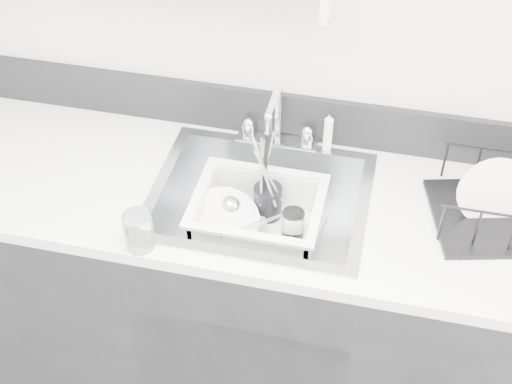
% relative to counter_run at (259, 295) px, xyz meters
% --- Properties ---
extents(room_shell, '(3.50, 3.00, 2.60)m').
position_rel_counter_run_xyz_m(room_shell, '(0.00, -0.80, 1.22)').
color(room_shell, silver).
rests_on(room_shell, ground).
extents(counter_run, '(3.20, 0.62, 0.92)m').
position_rel_counter_run_xyz_m(counter_run, '(0.00, 0.00, 0.00)').
color(counter_run, black).
rests_on(counter_run, ground).
extents(backsplash, '(3.20, 0.02, 0.16)m').
position_rel_counter_run_xyz_m(backsplash, '(0.00, 0.30, 0.54)').
color(backsplash, black).
rests_on(backsplash, counter_run).
extents(sink, '(0.64, 0.52, 0.20)m').
position_rel_counter_run_xyz_m(sink, '(0.00, 0.00, 0.37)').
color(sink, silver).
rests_on(sink, counter_run).
extents(faucet, '(0.26, 0.18, 0.23)m').
position_rel_counter_run_xyz_m(faucet, '(0.00, 0.25, 0.52)').
color(faucet, silver).
rests_on(faucet, counter_run).
extents(side_sprayer, '(0.03, 0.03, 0.14)m').
position_rel_counter_run_xyz_m(side_sprayer, '(0.16, 0.25, 0.53)').
color(side_sprayer, white).
rests_on(side_sprayer, counter_run).
extents(wash_tub, '(0.43, 0.37, 0.15)m').
position_rel_counter_run_xyz_m(wash_tub, '(-0.01, -0.00, 0.37)').
color(wash_tub, white).
rests_on(wash_tub, sink).
extents(plate_stack, '(0.27, 0.26, 0.10)m').
position_rel_counter_run_xyz_m(plate_stack, '(-0.10, -0.03, 0.34)').
color(plate_stack, white).
rests_on(plate_stack, wash_tub).
extents(utensil_cup, '(0.09, 0.09, 0.30)m').
position_rel_counter_run_xyz_m(utensil_cup, '(0.01, 0.08, 0.37)').
color(utensil_cup, black).
rests_on(utensil_cup, wash_tub).
extents(ladle, '(0.28, 0.26, 0.08)m').
position_rel_counter_run_xyz_m(ladle, '(-0.05, -0.02, 0.35)').
color(ladle, silver).
rests_on(ladle, wash_tub).
extents(tumbler_in_tub, '(0.08, 0.08, 0.10)m').
position_rel_counter_run_xyz_m(tumbler_in_tub, '(0.10, 0.00, 0.36)').
color(tumbler_in_tub, white).
rests_on(tumbler_in_tub, wash_tub).
extents(tumbler_counter, '(0.08, 0.08, 0.11)m').
position_rel_counter_run_xyz_m(tumbler_counter, '(-0.27, -0.27, 0.52)').
color(tumbler_counter, white).
rests_on(tumbler_counter, counter_run).
extents(dish_rack, '(0.48, 0.40, 0.15)m').
position_rel_counter_run_xyz_m(dish_rack, '(0.71, 0.06, 0.53)').
color(dish_rack, black).
rests_on(dish_rack, counter_run).
extents(bowl_small, '(0.12, 0.12, 0.04)m').
position_rel_counter_run_xyz_m(bowl_small, '(0.10, -0.09, 0.32)').
color(bowl_small, white).
rests_on(bowl_small, wash_tub).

